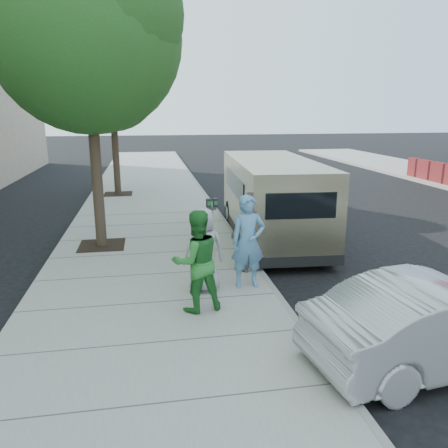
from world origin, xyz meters
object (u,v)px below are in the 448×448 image
(sedan, at_px, (441,322))
(person_striped_polo, at_px, (250,232))
(tree_far, at_px, (112,80))
(van, at_px, (271,198))
(person_officer, at_px, (248,242))
(tree_near, at_px, (88,30))
(parking_meter, at_px, (212,214))
(person_green_shirt, at_px, (197,261))
(person_gray_shirt, at_px, (204,250))

(sedan, distance_m, person_striped_polo, 4.42)
(tree_far, height_order, van, tree_far)
(person_officer, distance_m, person_striped_polo, 0.92)
(tree_near, distance_m, person_officer, 6.45)
(tree_near, height_order, sedan, tree_near)
(parking_meter, bearing_deg, person_green_shirt, -112.77)
(van, bearing_deg, tree_near, -173.19)
(van, height_order, person_green_shirt, van)
(sedan, height_order, person_green_shirt, person_green_shirt)
(tree_near, xyz_separation_m, parking_meter, (2.80, -1.14, -4.37))
(van, bearing_deg, tree_far, 126.53)
(tree_far, relative_size, sedan, 1.58)
(sedan, xyz_separation_m, person_gray_shirt, (-3.11, 3.01, 0.32))
(sedan, bearing_deg, tree_far, 12.94)
(tree_near, height_order, van, tree_near)
(person_green_shirt, distance_m, person_gray_shirt, 0.91)
(person_striped_polo, bearing_deg, van, -142.60)
(parking_meter, bearing_deg, tree_near, 148.31)
(van, distance_m, person_gray_shirt, 4.47)
(person_green_shirt, bearing_deg, sedan, 133.49)
(tree_near, distance_m, sedan, 9.74)
(person_officer, xyz_separation_m, person_gray_shirt, (-0.91, -0.06, -0.10))
(parking_meter, bearing_deg, tree_far, 98.29)
(tree_far, relative_size, person_gray_shirt, 3.83)
(tree_near, bearing_deg, person_striped_polo, -36.24)
(van, xyz_separation_m, person_gray_shirt, (-2.45, -3.73, -0.24))
(person_officer, height_order, person_striped_polo, person_officer)
(tree_near, height_order, person_gray_shirt, tree_near)
(van, relative_size, sedan, 1.57)
(tree_far, height_order, parking_meter, tree_far)
(van, xyz_separation_m, sedan, (0.65, -6.75, -0.57))
(parking_meter, bearing_deg, van, 26.41)
(person_green_shirt, distance_m, person_striped_polo, 2.30)
(person_green_shirt, bearing_deg, tree_near, -78.77)
(tree_near, bearing_deg, person_green_shirt, -64.86)
(tree_near, distance_m, parking_meter, 5.32)
(parking_meter, relative_size, van, 0.22)
(parking_meter, height_order, person_officer, person_officer)
(parking_meter, distance_m, person_striped_polo, 1.54)
(tree_far, relative_size, van, 1.01)
(tree_far, bearing_deg, person_officer, -73.81)
(sedan, height_order, person_gray_shirt, person_gray_shirt)
(sedan, distance_m, person_gray_shirt, 4.34)
(tree_near, distance_m, person_striped_polo, 6.21)
(sedan, distance_m, person_green_shirt, 4.00)
(person_striped_polo, bearing_deg, tree_far, -99.06)
(parking_meter, height_order, person_striped_polo, person_striped_polo)
(tree_near, relative_size, sedan, 1.84)
(van, bearing_deg, person_officer, -109.05)
(person_officer, relative_size, person_striped_polo, 1.06)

